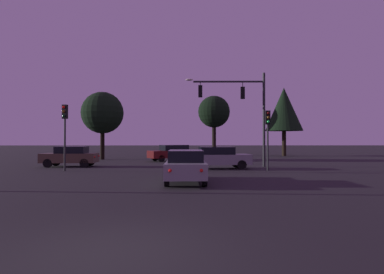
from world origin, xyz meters
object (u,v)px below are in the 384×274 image
(traffic_signal_mast_arm, at_px, (242,103))
(traffic_light_corner_right, at_px, (65,124))
(traffic_light_corner_left, at_px, (268,128))
(car_crossing_left, at_px, (218,157))
(car_far_lane, at_px, (173,153))
(car_crossing_right, at_px, (70,156))
(tree_center_horizon, at_px, (102,113))
(tree_behind_sign, at_px, (284,109))
(car_nearside_lane, at_px, (186,165))
(tree_left_far, at_px, (214,112))

(traffic_signal_mast_arm, distance_m, traffic_light_corner_right, 12.54)
(traffic_light_corner_left, xyz_separation_m, car_crossing_left, (-3.11, 1.37, -1.99))
(car_crossing_left, bearing_deg, car_far_lane, 113.15)
(car_crossing_right, bearing_deg, traffic_light_corner_left, -13.04)
(traffic_light_corner_left, xyz_separation_m, traffic_light_corner_right, (-13.09, -0.20, 0.23))
(tree_center_horizon, bearing_deg, tree_behind_sign, 17.91)
(car_nearside_lane, bearing_deg, traffic_light_corner_left, 46.27)
(traffic_signal_mast_arm, height_order, car_nearside_lane, traffic_signal_mast_arm)
(traffic_signal_mast_arm, bearing_deg, traffic_light_corner_right, -164.42)
(car_far_lane, bearing_deg, car_nearside_lane, -85.31)
(traffic_light_corner_left, distance_m, car_nearside_lane, 7.98)
(traffic_light_corner_left, relative_size, traffic_light_corner_right, 0.92)
(tree_behind_sign, bearing_deg, car_far_lane, -146.12)
(traffic_light_corner_right, relative_size, tree_behind_sign, 0.50)
(traffic_signal_mast_arm, bearing_deg, car_crossing_left, -138.22)
(tree_behind_sign, bearing_deg, tree_left_far, 171.31)
(traffic_signal_mast_arm, distance_m, car_crossing_left, 4.78)
(traffic_light_corner_left, height_order, car_crossing_left, traffic_light_corner_left)
(traffic_signal_mast_arm, bearing_deg, car_nearside_lane, -115.79)
(car_nearside_lane, height_order, car_crossing_left, same)
(tree_behind_sign, xyz_separation_m, tree_left_far, (-8.57, 1.31, -0.23))
(traffic_signal_mast_arm, distance_m, tree_left_far, 16.67)
(traffic_signal_mast_arm, xyz_separation_m, tree_behind_sign, (7.92, 15.33, 1.00))
(traffic_light_corner_left, height_order, tree_center_horizon, tree_center_horizon)
(traffic_light_corner_left, xyz_separation_m, car_nearside_lane, (-5.34, -5.59, -1.99))
(traffic_signal_mast_arm, relative_size, tree_left_far, 0.92)
(traffic_light_corner_left, relative_size, car_nearside_lane, 0.89)
(car_nearside_lane, relative_size, tree_center_horizon, 0.64)
(traffic_light_corner_left, height_order, traffic_light_corner_right, traffic_light_corner_right)
(traffic_light_corner_right, distance_m, tree_behind_sign, 27.41)
(car_far_lane, bearing_deg, car_crossing_right, -139.84)
(traffic_light_corner_left, distance_m, car_crossing_right, 14.49)
(traffic_light_corner_right, distance_m, car_crossing_left, 10.35)
(tree_left_far, bearing_deg, tree_center_horizon, -146.53)
(car_crossing_left, relative_size, car_far_lane, 0.93)
(traffic_light_corner_right, relative_size, tree_left_far, 0.56)
(traffic_light_corner_right, bearing_deg, tree_center_horizon, 93.64)
(car_nearside_lane, distance_m, tree_behind_sign, 27.39)
(traffic_light_corner_right, xyz_separation_m, tree_left_far, (11.31, 19.97, 2.52))
(traffic_light_corner_left, bearing_deg, traffic_signal_mast_arm, 109.77)
(traffic_light_corner_left, distance_m, tree_left_far, 20.04)
(car_crossing_right, height_order, tree_behind_sign, tree_behind_sign)
(traffic_light_corner_right, height_order, tree_behind_sign, tree_behind_sign)
(traffic_signal_mast_arm, height_order, traffic_light_corner_right, traffic_signal_mast_arm)
(car_nearside_lane, xyz_separation_m, car_crossing_left, (2.24, 6.95, -0.00))
(tree_center_horizon, bearing_deg, traffic_light_corner_right, -86.36)
(car_crossing_left, bearing_deg, traffic_light_corner_left, -23.75)
(car_far_lane, height_order, tree_center_horizon, tree_center_horizon)
(traffic_light_corner_left, relative_size, tree_behind_sign, 0.46)
(car_far_lane, bearing_deg, traffic_light_corner_right, -123.92)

